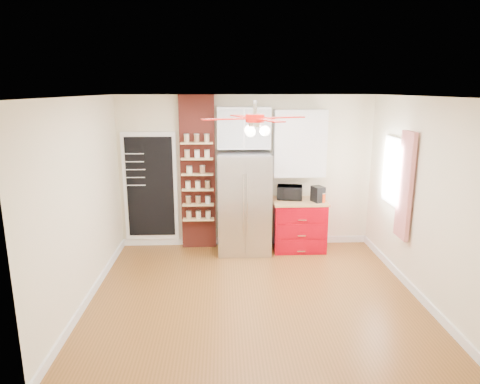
{
  "coord_description": "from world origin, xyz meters",
  "views": [
    {
      "loc": [
        -0.42,
        -5.48,
        2.79
      ],
      "look_at": [
        -0.15,
        0.9,
        1.25
      ],
      "focal_mm": 32.0,
      "sensor_mm": 36.0,
      "label": 1
    }
  ],
  "objects_px": {
    "coffee_maker": "(318,194)",
    "canister_left": "(323,198)",
    "fridge": "(244,203)",
    "pantry_jar_oats": "(189,170)",
    "toaster_oven": "(290,192)",
    "ceiling_fan": "(255,119)",
    "red_cabinet": "(299,225)"
  },
  "relations": [
    {
      "from": "red_cabinet",
      "to": "toaster_oven",
      "type": "bearing_deg",
      "value": 150.52
    },
    {
      "from": "coffee_maker",
      "to": "canister_left",
      "type": "bearing_deg",
      "value": -54.08
    },
    {
      "from": "canister_left",
      "to": "red_cabinet",
      "type": "bearing_deg",
      "value": 158.25
    },
    {
      "from": "coffee_maker",
      "to": "pantry_jar_oats",
      "type": "height_order",
      "value": "pantry_jar_oats"
    },
    {
      "from": "red_cabinet",
      "to": "coffee_maker",
      "type": "xyz_separation_m",
      "value": [
        0.3,
        -0.1,
        0.58
      ]
    },
    {
      "from": "red_cabinet",
      "to": "pantry_jar_oats",
      "type": "distance_m",
      "value": 2.15
    },
    {
      "from": "ceiling_fan",
      "to": "canister_left",
      "type": "distance_m",
      "value": 2.47
    },
    {
      "from": "fridge",
      "to": "canister_left",
      "type": "distance_m",
      "value": 1.35
    },
    {
      "from": "coffee_maker",
      "to": "canister_left",
      "type": "relative_size",
      "value": 1.73
    },
    {
      "from": "coffee_maker",
      "to": "ceiling_fan",
      "type": "bearing_deg",
      "value": -148.64
    },
    {
      "from": "ceiling_fan",
      "to": "pantry_jar_oats",
      "type": "height_order",
      "value": "ceiling_fan"
    },
    {
      "from": "coffee_maker",
      "to": "fridge",
      "type": "bearing_deg",
      "value": 156.69
    },
    {
      "from": "ceiling_fan",
      "to": "pantry_jar_oats",
      "type": "xyz_separation_m",
      "value": [
        -0.99,
        1.76,
        -0.99
      ]
    },
    {
      "from": "fridge",
      "to": "red_cabinet",
      "type": "relative_size",
      "value": 1.86
    },
    {
      "from": "toaster_oven",
      "to": "canister_left",
      "type": "height_order",
      "value": "toaster_oven"
    },
    {
      "from": "toaster_oven",
      "to": "coffee_maker",
      "type": "xyz_separation_m",
      "value": [
        0.46,
        -0.19,
        0.01
      ]
    },
    {
      "from": "fridge",
      "to": "coffee_maker",
      "type": "distance_m",
      "value": 1.28
    },
    {
      "from": "fridge",
      "to": "pantry_jar_oats",
      "type": "relative_size",
      "value": 14.06
    },
    {
      "from": "canister_left",
      "to": "ceiling_fan",
      "type": "bearing_deg",
      "value": -130.09
    },
    {
      "from": "coffee_maker",
      "to": "canister_left",
      "type": "xyz_separation_m",
      "value": [
        0.07,
        -0.05,
        -0.06
      ]
    },
    {
      "from": "fridge",
      "to": "canister_left",
      "type": "relative_size",
      "value": 11.31
    },
    {
      "from": "pantry_jar_oats",
      "to": "toaster_oven",
      "type": "bearing_deg",
      "value": 0.3
    },
    {
      "from": "canister_left",
      "to": "coffee_maker",
      "type": "bearing_deg",
      "value": 146.97
    },
    {
      "from": "toaster_oven",
      "to": "pantry_jar_oats",
      "type": "xyz_separation_m",
      "value": [
        -1.75,
        -0.01,
        0.41
      ]
    },
    {
      "from": "red_cabinet",
      "to": "toaster_oven",
      "type": "relative_size",
      "value": 2.16
    },
    {
      "from": "coffee_maker",
      "to": "toaster_oven",
      "type": "bearing_deg",
      "value": 136.28
    },
    {
      "from": "fridge",
      "to": "coffee_maker",
      "type": "xyz_separation_m",
      "value": [
        1.27,
        -0.05,
        0.16
      ]
    },
    {
      "from": "fridge",
      "to": "canister_left",
      "type": "bearing_deg",
      "value": -4.17
    },
    {
      "from": "fridge",
      "to": "ceiling_fan",
      "type": "xyz_separation_m",
      "value": [
        0.05,
        -1.63,
        1.55
      ]
    },
    {
      "from": "ceiling_fan",
      "to": "toaster_oven",
      "type": "relative_size",
      "value": 3.21
    },
    {
      "from": "fridge",
      "to": "toaster_oven",
      "type": "distance_m",
      "value": 0.83
    },
    {
      "from": "fridge",
      "to": "red_cabinet",
      "type": "height_order",
      "value": "fridge"
    }
  ]
}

